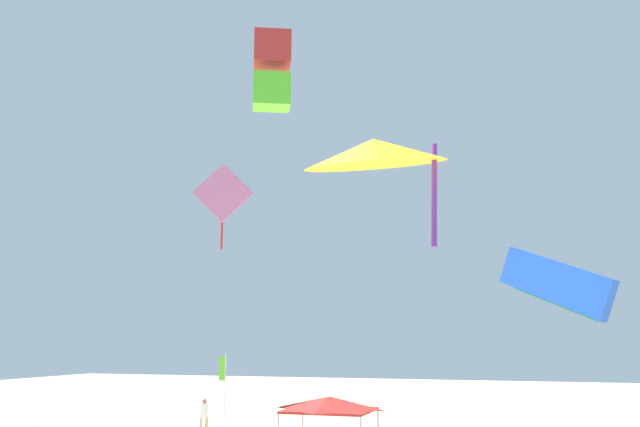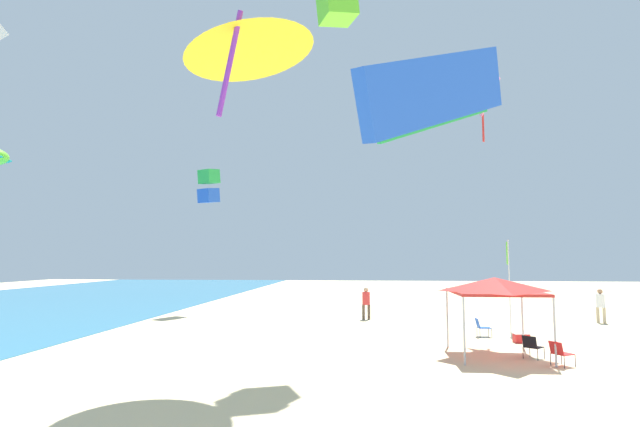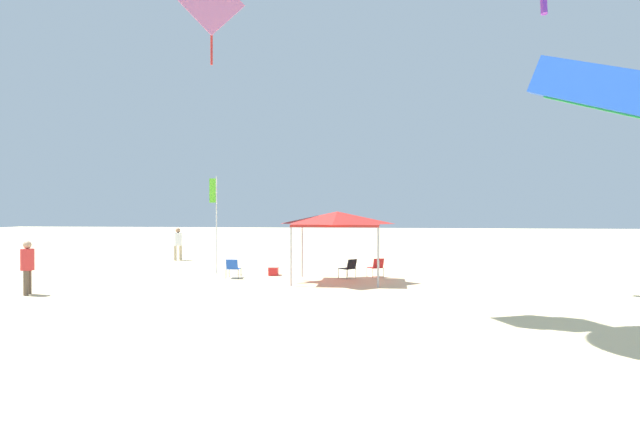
# 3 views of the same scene
# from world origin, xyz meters

# --- Properties ---
(canopy_tent) EXTENTS (3.38, 2.99, 2.83)m
(canopy_tent) POSITION_xyz_m (1.06, 3.29, 2.52)
(canopy_tent) COLOR #B7B7BC
(canopy_tent) RESTS_ON ground
(banner_flag) EXTENTS (0.36, 0.06, 4.42)m
(banner_flag) POSITION_xyz_m (6.81, 1.16, 2.64)
(banner_flag) COLOR silver
(banner_flag) RESTS_ON ground
(person_near_umbrella) EXTENTS (0.44, 0.44, 1.85)m
(person_near_umbrella) POSITION_xyz_m (10.91, -4.82, 1.08)
(person_near_umbrella) COLOR #C6B28C
(person_near_umbrella) RESTS_ON ground
(kite_parafoil_blue) EXTENTS (3.61, 3.42, 2.81)m
(kite_parafoil_blue) POSITION_xyz_m (-7.67, 6.51, 6.91)
(kite_parafoil_blue) COLOR blue
(kite_diamond_pink) EXTENTS (2.73, 1.07, 4.14)m
(kite_diamond_pink) POSITION_xyz_m (6.64, 2.18, 11.74)
(kite_diamond_pink) COLOR pink
(kite_box_red) EXTENTS (1.77, 1.83, 2.88)m
(kite_box_red) POSITION_xyz_m (1.43, 9.04, 14.49)
(kite_box_red) COLOR red
(kite_delta_yellow) EXTENTS (4.32, 4.39, 3.70)m
(kite_delta_yellow) POSITION_xyz_m (-2.87, 11.66, 10.34)
(kite_delta_yellow) COLOR yellow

